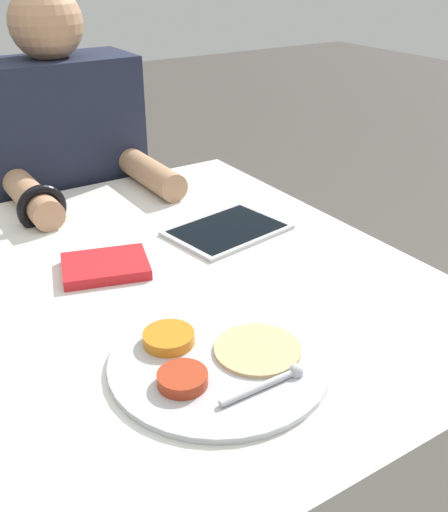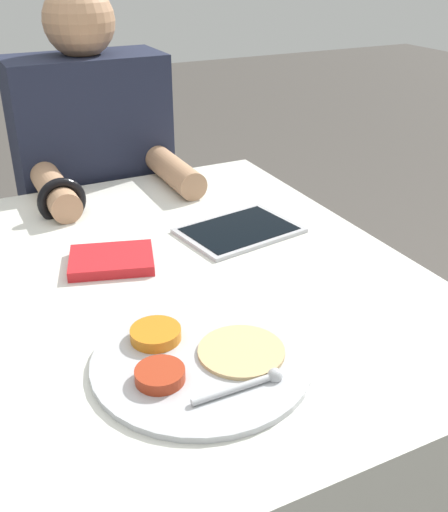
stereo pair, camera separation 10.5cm
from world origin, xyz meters
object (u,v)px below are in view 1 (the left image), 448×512
Objects in this scene: thali_tray at (217,360)px; person_diner at (73,227)px; red_notebook at (105,267)px; tablet_device at (227,230)px.

person_diner is at bearing 84.01° from thali_tray.
thali_tray reaches higher than red_notebook.
tablet_device is at bearing 54.97° from thali_tray.
thali_tray is 1.75× the size of red_notebook.
thali_tray reaches higher than tablet_device.
thali_tray is at bearing -85.83° from red_notebook.
person_diner is at bearing 107.02° from tablet_device.
tablet_device is (0.29, 0.02, -0.00)m from red_notebook.
red_notebook reaches higher than tablet_device.
thali_tray is 0.35m from red_notebook.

